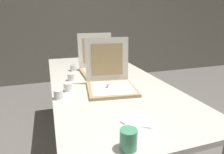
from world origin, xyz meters
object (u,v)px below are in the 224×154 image
at_px(pizza_box_middle, 99,67).
at_px(cup_white_near_center, 68,87).
at_px(cup_printed_front, 128,139).
at_px(cup_white_near_left, 58,94).
at_px(cup_white_far, 73,68).
at_px(napkin_pile, 138,122).
at_px(cup_white_mid, 71,77).
at_px(table, 104,84).
at_px(pizza_box_front, 110,82).

relative_size(pizza_box_middle, cup_white_near_center, 6.41).
bearing_deg(cup_printed_front, cup_white_near_left, 110.95).
distance_m(cup_white_far, cup_printed_front, 1.31).
relative_size(cup_white_far, napkin_pile, 0.33).
relative_size(cup_white_mid, cup_printed_front, 0.68).
relative_size(table, napkin_pile, 11.29).
distance_m(cup_white_near_center, cup_white_mid, 0.25).
bearing_deg(cup_white_far, cup_white_near_left, -105.41).
height_order(cup_white_far, cup_white_mid, same).
xyz_separation_m(table, pizza_box_front, (-0.02, -0.25, 0.10)).
relative_size(cup_white_near_center, cup_white_near_left, 1.00).
bearing_deg(napkin_pile, cup_white_near_left, 129.46).
bearing_deg(table, cup_white_near_center, -149.97).
bearing_deg(napkin_pile, cup_printed_front, -125.94).
height_order(cup_white_far, cup_printed_front, cup_printed_front).
bearing_deg(cup_white_near_left, cup_printed_front, -69.05).
xyz_separation_m(cup_white_near_center, napkin_pile, (0.30, -0.58, -0.03)).
bearing_deg(cup_white_near_left, table, 37.84).
xyz_separation_m(cup_white_near_center, cup_white_far, (0.11, 0.56, 0.00)).
bearing_deg(cup_white_near_left, pizza_box_middle, 51.57).
relative_size(table, cup_printed_front, 23.17).
distance_m(table, napkin_pile, 0.77).
bearing_deg(napkin_pile, cup_white_far, 99.11).
xyz_separation_m(cup_white_near_left, napkin_pile, (0.37, -0.45, -0.03)).
relative_size(cup_white_near_center, cup_white_mid, 1.00).
distance_m(pizza_box_front, napkin_pile, 0.53).
relative_size(cup_white_near_left, cup_white_far, 1.00).
xyz_separation_m(cup_white_near_left, cup_white_mid, (0.13, 0.37, 0.00)).
height_order(pizza_box_middle, napkin_pile, pizza_box_middle).
xyz_separation_m(pizza_box_front, napkin_pile, (-0.02, -0.53, -0.05)).
bearing_deg(cup_white_near_center, cup_white_near_left, -120.91).
bearing_deg(napkin_pile, pizza_box_middle, 86.90).
relative_size(cup_white_near_center, cup_white_far, 1.00).
xyz_separation_m(cup_white_near_center, cup_white_mid, (0.05, 0.25, 0.00)).
xyz_separation_m(pizza_box_middle, cup_white_near_left, (-0.42, -0.53, -0.02)).
bearing_deg(pizza_box_front, cup_white_mid, 138.86).
bearing_deg(table, cup_white_far, 121.81).
height_order(pizza_box_middle, cup_printed_front, pizza_box_middle).
bearing_deg(table, napkin_pile, -93.21).
relative_size(pizza_box_front, cup_printed_front, 4.68).
height_order(pizza_box_middle, cup_white_mid, pizza_box_middle).
xyz_separation_m(pizza_box_front, pizza_box_middle, (0.03, 0.46, -0.00)).
bearing_deg(cup_white_near_center, cup_white_far, 78.53).
relative_size(cup_white_far, cup_white_mid, 1.00).
xyz_separation_m(pizza_box_middle, cup_printed_front, (-0.18, -1.16, -0.01)).
bearing_deg(cup_white_mid, napkin_pile, -73.63).
bearing_deg(pizza_box_middle, cup_white_mid, -151.61).
distance_m(pizza_box_middle, cup_white_far, 0.28).
relative_size(cup_white_near_center, napkin_pile, 0.33).
xyz_separation_m(table, cup_white_mid, (-0.28, 0.05, 0.08)).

